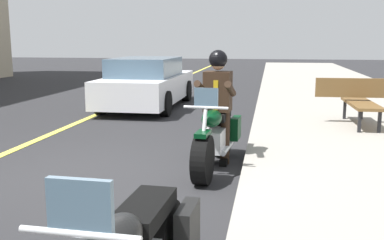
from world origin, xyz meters
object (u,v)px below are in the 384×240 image
object	(u,v)px
motorcycle_main	(215,137)
car_silver	(147,83)
bench_sidewalk	(361,98)
rider_main	(218,97)

from	to	relation	value
motorcycle_main	car_silver	size ratio (longest dim) A/B	0.48
motorcycle_main	bench_sidewalk	bearing A→B (deg)	140.03
rider_main	car_silver	world-z (taller)	rider_main
rider_main	car_silver	distance (m)	6.13
bench_sidewalk	rider_main	bearing A→B (deg)	-41.62
rider_main	bench_sidewalk	xyz separation A→B (m)	(-2.96, 2.63, -0.32)
rider_main	car_silver	xyz separation A→B (m)	(-5.53, -2.63, -0.35)
car_silver	bench_sidewalk	bearing A→B (deg)	63.94
motorcycle_main	bench_sidewalk	xyz separation A→B (m)	(-3.15, 2.64, 0.26)
car_silver	bench_sidewalk	distance (m)	5.86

